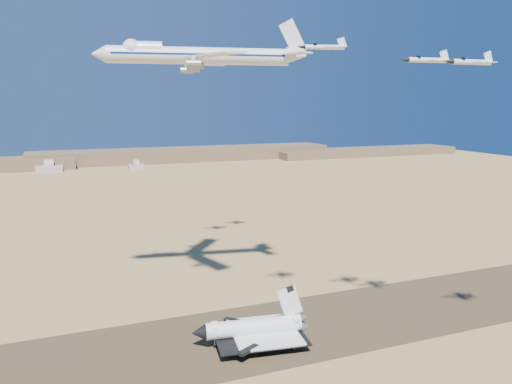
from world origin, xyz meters
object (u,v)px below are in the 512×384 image
object	(u,v)px
chase_jet_a	(324,47)
chase_jet_e	(218,56)
shuttle	(253,329)
chase_jet_c	(471,62)
crew_c	(294,349)
carrier_747	(194,56)
crew_a	(287,345)
crew_b	(291,346)
chase_jet_f	(245,62)
chase_jet_b	(427,60)

from	to	relation	value
chase_jet_a	chase_jet_e	world-z (taller)	chase_jet_e
shuttle	chase_jet_c	size ratio (longest dim) A/B	2.43
crew_c	chase_jet_c	bearing A→B (deg)	-154.42
shuttle	carrier_747	distance (m)	99.43
carrier_747	crew_a	distance (m)	107.36
chase_jet_c	chase_jet_e	bearing A→B (deg)	111.21
carrier_747	chase_jet_c	xyz separation A→B (m)	(61.96, -70.29, -5.60)
chase_jet_c	chase_jet_e	world-z (taller)	chase_jet_e
crew_a	chase_jet_c	distance (m)	104.50
carrier_747	crew_a	world-z (taller)	carrier_747
crew_a	chase_jet_e	world-z (taller)	chase_jet_e
crew_b	chase_jet_f	distance (m)	144.01
crew_c	chase_jet_b	world-z (taller)	chase_jet_b
crew_c	carrier_747	bearing A→B (deg)	-11.46
crew_c	chase_jet_c	size ratio (longest dim) A/B	0.10
carrier_747	crew_c	size ratio (longest dim) A/B	47.30
carrier_747	chase_jet_a	xyz separation A→B (m)	(27.44, -47.39, -0.61)
chase_jet_a	chase_jet_b	xyz separation A→B (m)	(26.10, -14.49, -4.05)
crew_b	chase_jet_c	distance (m)	103.91
chase_jet_a	crew_a	bearing A→B (deg)	166.57
carrier_747	crew_c	world-z (taller)	carrier_747
chase_jet_a	chase_jet_f	size ratio (longest dim) A/B	0.96
crew_a	crew_c	bearing A→B (deg)	-146.05
crew_c	chase_jet_a	distance (m)	96.42
carrier_747	crew_c	distance (m)	109.01
shuttle	chase_jet_b	bearing A→B (deg)	-22.58
crew_a	crew_b	size ratio (longest dim) A/B	1.09
crew_b	chase_jet_c	size ratio (longest dim) A/B	0.10
shuttle	carrier_747	size ratio (longest dim) A/B	0.50
crew_b	chase_jet_a	distance (m)	96.53
crew_a	chase_jet_e	xyz separation A→B (m)	(5.17, 90.28, 101.53)
shuttle	crew_a	size ratio (longest dim) A/B	22.97
chase_jet_b	crew_c	bearing A→B (deg)	162.71
crew_c	chase_jet_f	xyz separation A→B (m)	(21.62, 104.04, 99.74)
crew_a	crew_c	size ratio (longest dim) A/B	1.04
chase_jet_e	chase_jet_f	size ratio (longest dim) A/B	1.04
crew_c	chase_jet_f	distance (m)	145.74
shuttle	chase_jet_a	xyz separation A→B (m)	(18.31, -11.71, 91.74)
crew_a	chase_jet_e	size ratio (longest dim) A/B	0.11
carrier_747	crew_b	bearing A→B (deg)	-55.55
chase_jet_f	crew_c	bearing A→B (deg)	-86.69
chase_jet_c	crew_b	bearing A→B (deg)	151.14
shuttle	crew_c	bearing A→B (deg)	-36.65
shuttle	crew_c	xyz separation A→B (m)	(10.68, -10.53, -4.37)
shuttle	chase_jet_f	xyz separation A→B (m)	(32.30, 93.50, 95.37)
shuttle	crew_a	xyz separation A→B (m)	(9.65, -7.04, -4.34)
chase_jet_f	chase_jet_b	bearing A→B (deg)	-69.18
shuttle	chase_jet_f	distance (m)	137.41
carrier_747	chase_jet_e	size ratio (longest dim) A/B	4.87
carrier_747	crew_a	bearing A→B (deg)	-56.14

